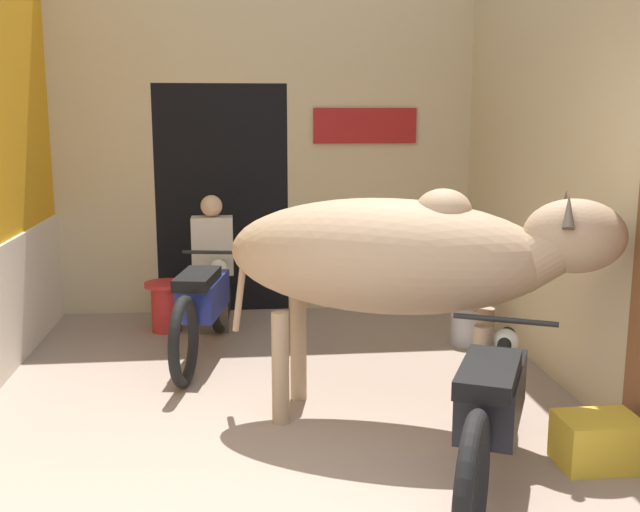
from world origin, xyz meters
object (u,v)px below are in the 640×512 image
motorcycle_near (492,408)px  motorcycle_far (204,303)px  shopkeeper_seated (213,259)px  bucket (466,329)px  plastic_stool (166,305)px  crate (598,441)px  cow (404,257)px

motorcycle_near → motorcycle_far: bearing=123.2°
motorcycle_near → motorcycle_far: motorcycle_near is taller
motorcycle_near → shopkeeper_seated: size_ratio=1.54×
bucket → shopkeeper_seated: bearing=161.7°
motorcycle_near → plastic_stool: motorcycle_near is taller
motorcycle_near → crate: (0.70, 0.22, -0.31)m
cow → shopkeeper_seated: (-1.24, 2.23, -0.43)m
shopkeeper_seated → crate: 3.71m
motorcycle_near → plastic_stool: (-1.93, 3.13, -0.22)m
shopkeeper_seated → cow: bearing=-60.9°
motorcycle_far → plastic_stool: 0.87m
plastic_stool → motorcycle_far: bearing=-63.7°
cow → bucket: (0.89, 1.52, -0.94)m
motorcycle_near → bucket: size_ratio=7.17×
shopkeeper_seated → bucket: shopkeeper_seated is taller
shopkeeper_seated → plastic_stool: bearing=-175.1°
motorcycle_far → plastic_stool: (-0.37, 0.76, -0.20)m
shopkeeper_seated → plastic_stool: (-0.42, -0.04, -0.40)m
plastic_stool → crate: 3.92m
motorcycle_far → bucket: (2.18, 0.09, -0.31)m
motorcycle_near → shopkeeper_seated: 3.51m
crate → bucket: size_ratio=1.69×
cow → crate: 1.51m
motorcycle_far → bucket: size_ratio=7.60×
cow → plastic_stool: 2.88m
cow → crate: (0.96, -0.71, -0.93)m
cow → plastic_stool: size_ratio=5.43×
motorcycle_far → shopkeeper_seated: 0.82m
bucket → plastic_stool: bearing=165.3°
motorcycle_far → bucket: 2.21m
plastic_stool → bucket: plastic_stool is taller
cow → crate: size_ratio=5.51×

